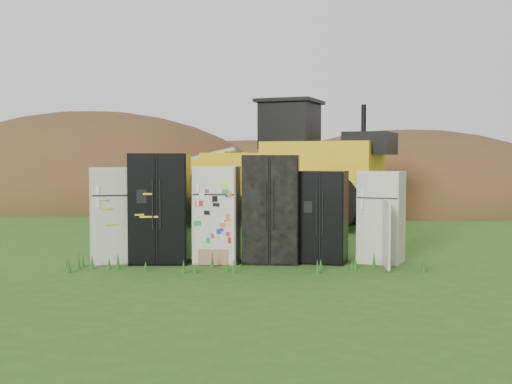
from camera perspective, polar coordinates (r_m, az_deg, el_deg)
ground at (r=11.66m, az=-0.49°, el=-6.24°), size 120.00×120.00×0.00m
fridge_leftmost at (r=11.80m, az=-12.68°, el=-2.02°), size 0.93×0.91×1.71m
fridge_black_side at (r=11.64m, az=-8.50°, el=-1.42°), size 1.03×0.81×1.96m
fridge_sticker at (r=11.58m, az=-3.49°, el=-1.99°), size 0.85×0.80×1.73m
fridge_dark_mid at (r=11.55m, az=1.37°, el=-1.50°), size 1.06×0.90×1.93m
fridge_black_right at (r=11.59m, az=5.99°, el=-2.20°), size 0.98×0.88×1.65m
fridge_open_door at (r=11.76m, az=11.08°, el=-2.19°), size 0.96×0.93×1.64m
wheel_loader at (r=18.06m, az=0.40°, el=2.58°), size 7.76×5.41×3.48m
dirt_mound_right at (r=24.66m, az=13.42°, el=-1.44°), size 12.92×9.47×5.91m
dirt_mound_left at (r=27.24m, az=-14.25°, el=-1.03°), size 15.06×11.29×7.61m
dirt_mound_back at (r=29.87m, az=-0.50°, el=-0.59°), size 15.56×10.37×5.45m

